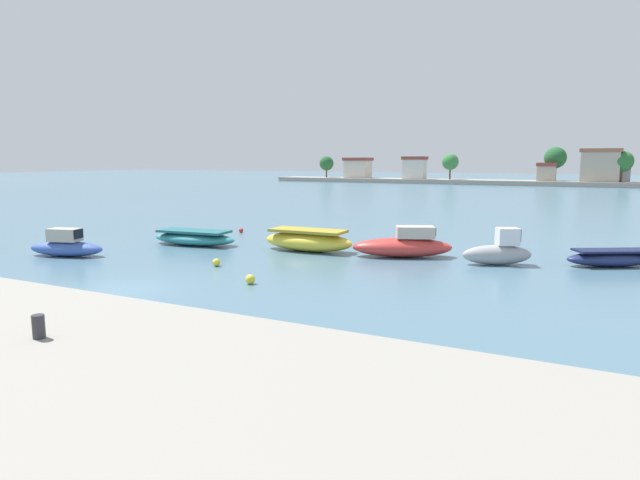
# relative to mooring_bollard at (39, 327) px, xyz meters

# --- Properties ---
(ground_plane) EXTENTS (400.00, 400.00, 0.00)m
(ground_plane) POSITION_rel_mooring_bollard_xyz_m (-6.88, 8.21, -1.90)
(ground_plane) COLOR slate
(mooring_bollard) EXTENTS (0.24, 0.24, 0.47)m
(mooring_bollard) POSITION_rel_mooring_bollard_xyz_m (0.00, 0.00, 0.00)
(mooring_bollard) COLOR #2D2D33
(mooring_bollard) RESTS_ON seawall_embankment
(moored_boat_1) EXTENTS (4.41, 2.53, 1.50)m
(moored_boat_1) POSITION_rel_mooring_bollard_xyz_m (-15.44, 12.62, -1.37)
(moored_boat_1) COLOR #3856A8
(moored_boat_1) RESTS_ON ground
(moored_boat_2) EXTENTS (5.66, 2.51, 0.91)m
(moored_boat_2) POSITION_rel_mooring_bollard_xyz_m (-11.78, 18.71, -1.47)
(moored_boat_2) COLOR teal
(moored_boat_2) RESTS_ON ground
(moored_boat_3) EXTENTS (5.43, 2.08, 1.24)m
(moored_boat_3) POSITION_rel_mooring_bollard_xyz_m (-4.56, 19.90, -1.31)
(moored_boat_3) COLOR yellow
(moored_boat_3) RESTS_ON ground
(moored_boat_4) EXTENTS (5.58, 3.79, 1.65)m
(moored_boat_4) POSITION_rel_mooring_bollard_xyz_m (0.88, 20.56, -1.29)
(moored_boat_4) COLOR #C63833
(moored_boat_4) RESTS_ON ground
(moored_boat_5) EXTENTS (3.51, 2.46, 1.83)m
(moored_boat_5) POSITION_rel_mooring_bollard_xyz_m (5.73, 20.58, -1.26)
(moored_boat_5) COLOR #9E9EA3
(moored_boat_5) RESTS_ON ground
(moored_boat_6) EXTENTS (4.54, 3.40, 0.82)m
(moored_boat_6) POSITION_rel_mooring_bollard_xyz_m (10.72, 22.64, -1.51)
(moored_boat_6) COLOR navy
(moored_boat_6) RESTS_ON ground
(mooring_buoy_0) EXTENTS (0.32, 0.32, 0.32)m
(mooring_buoy_0) POSITION_rel_mooring_bollard_xyz_m (-12.47, 24.61, -1.74)
(mooring_buoy_0) COLOR red
(mooring_buoy_0) RESTS_ON ground
(mooring_buoy_1) EXTENTS (0.38, 0.38, 0.38)m
(mooring_buoy_1) POSITION_rel_mooring_bollard_xyz_m (-6.50, 14.01, -1.71)
(mooring_buoy_1) COLOR yellow
(mooring_buoy_1) RESTS_ON ground
(mooring_buoy_2) EXTENTS (0.41, 0.41, 0.41)m
(mooring_buoy_2) POSITION_rel_mooring_bollard_xyz_m (-2.89, 11.59, -1.70)
(mooring_buoy_2) COLOR yellow
(mooring_buoy_2) RESTS_ON ground
(distant_shoreline) EXTENTS (103.16, 8.25, 7.87)m
(distant_shoreline) POSITION_rel_mooring_bollard_xyz_m (-2.33, 110.44, 0.49)
(distant_shoreline) COLOR gray
(distant_shoreline) RESTS_ON ground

